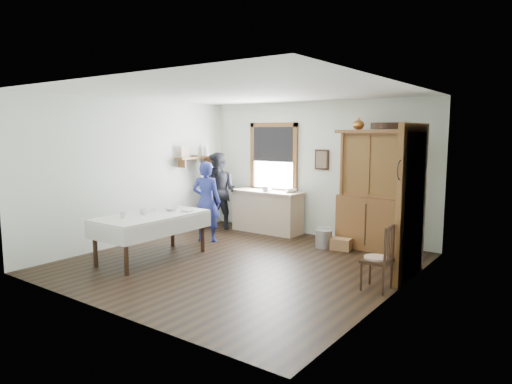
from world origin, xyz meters
TOP-DOWN VIEW (x-y plane):
  - room at (0.00, 0.00)m, footprint 5.01×5.01m
  - window at (-1.00, 2.46)m, footprint 1.18×0.07m
  - doorway at (2.46, 0.85)m, footprint 0.09×1.14m
  - wall_shelf at (-2.37, 1.54)m, footprint 0.24×1.00m
  - framed_picture at (0.15, 2.46)m, footprint 0.30×0.04m
  - rug_beater at (2.45, 0.30)m, footprint 0.01×0.27m
  - work_counter at (-0.96, 2.17)m, footprint 1.53×0.59m
  - china_hutch at (1.35, 2.13)m, footprint 1.29×0.69m
  - dining_table at (-1.32, -0.67)m, footprint 0.99×1.88m
  - spindle_chair at (2.25, 0.08)m, footprint 0.44×0.44m
  - pail at (0.63, 1.68)m, footprint 0.35×0.35m
  - wicker_basket at (0.96, 1.72)m, footprint 0.38×0.30m
  - woman_blue at (-1.42, 0.80)m, footprint 0.61×0.51m
  - figure_dark at (-1.96, 1.79)m, footprint 0.81×0.66m
  - table_cup_a at (-1.42, -0.74)m, footprint 0.13×0.13m
  - table_cup_b at (-1.42, -1.15)m, footprint 0.12×0.12m
  - table_bowl at (-1.32, -0.21)m, footprint 0.26×0.26m
  - counter_book at (-0.52, 2.22)m, footprint 0.26×0.28m
  - counter_bowl at (-0.41, 2.26)m, footprint 0.22×0.22m
  - shelf_bowl at (-2.37, 1.55)m, footprint 0.22×0.22m

SIDE VIEW (x-z plane):
  - wicker_basket at x=0.96m, z-range 0.00..0.21m
  - pail at x=0.63m, z-range 0.00..0.32m
  - dining_table at x=-1.32m, z-range 0.00..0.75m
  - work_counter at x=-0.96m, z-range 0.00..0.87m
  - spindle_chair at x=2.25m, z-range 0.00..0.89m
  - woman_blue at x=-1.42m, z-range 0.00..1.43m
  - figure_dark at x=-1.96m, z-range 0.00..1.54m
  - table_bowl at x=-1.32m, z-range 0.75..0.81m
  - table_cup_b at x=-1.42m, z-range 0.75..0.85m
  - table_cup_a at x=-1.42m, z-range 0.75..0.85m
  - counter_book at x=-0.52m, z-range 0.87..0.90m
  - counter_bowl at x=-0.41m, z-range 0.87..0.94m
  - china_hutch at x=1.35m, z-range 0.00..2.14m
  - doorway at x=2.46m, z-range 0.05..2.27m
  - room at x=0.00m, z-range 0.00..2.70m
  - framed_picture at x=0.15m, z-range 1.35..1.75m
  - wall_shelf at x=-2.37m, z-range 1.35..1.79m
  - shelf_bowl at x=-2.37m, z-range 1.57..1.62m
  - window at x=-1.00m, z-range 0.89..2.37m
  - rug_beater at x=2.45m, z-range 1.58..1.86m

